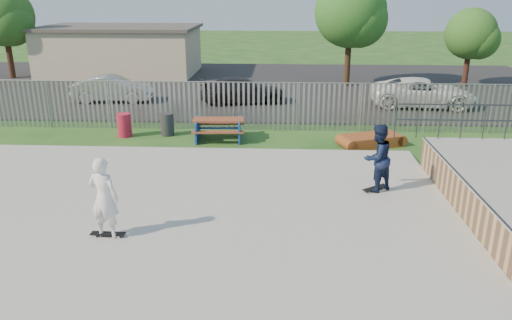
{
  "coord_description": "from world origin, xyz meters",
  "views": [
    {
      "loc": [
        2.91,
        -11.03,
        5.61
      ],
      "look_at": [
        2.26,
        2.0,
        1.1
      ],
      "focal_mm": 35.0,
      "sensor_mm": 36.0,
      "label": 1
    }
  ],
  "objects_px": {
    "trash_bin_grey": "(167,124)",
    "tree_mid": "(350,12)",
    "picnic_table": "(219,129)",
    "trash_bin_red": "(124,125)",
    "tree_left": "(3,17)",
    "funbox": "(371,140)",
    "tree_right": "(471,34)",
    "car_dark": "(243,90)",
    "skater_white": "(104,198)",
    "skater_navy": "(377,158)",
    "car_white": "(423,93)",
    "car_silver": "(113,89)"
  },
  "relations": [
    {
      "from": "trash_bin_grey",
      "to": "tree_mid",
      "type": "xyz_separation_m",
      "value": [
        8.48,
        11.11,
        3.86
      ]
    },
    {
      "from": "skater_white",
      "to": "trash_bin_grey",
      "type": "bearing_deg",
      "value": -75.09
    },
    {
      "from": "funbox",
      "to": "tree_left",
      "type": "height_order",
      "value": "tree_left"
    },
    {
      "from": "trash_bin_red",
      "to": "trash_bin_grey",
      "type": "xyz_separation_m",
      "value": [
        1.66,
        0.27,
        -0.02
      ]
    },
    {
      "from": "car_white",
      "to": "tree_mid",
      "type": "xyz_separation_m",
      "value": [
        -3.07,
        5.49,
        3.58
      ]
    },
    {
      "from": "car_silver",
      "to": "skater_white",
      "type": "xyz_separation_m",
      "value": [
        4.71,
        -14.91,
        0.43
      ]
    },
    {
      "from": "trash_bin_grey",
      "to": "tree_left",
      "type": "xyz_separation_m",
      "value": [
        -13.06,
        12.78,
        3.45
      ]
    },
    {
      "from": "car_white",
      "to": "tree_mid",
      "type": "height_order",
      "value": "tree_mid"
    },
    {
      "from": "trash_bin_grey",
      "to": "tree_left",
      "type": "height_order",
      "value": "tree_left"
    },
    {
      "from": "trash_bin_red",
      "to": "car_white",
      "type": "height_order",
      "value": "car_white"
    },
    {
      "from": "car_silver",
      "to": "skater_white",
      "type": "bearing_deg",
      "value": -166.09
    },
    {
      "from": "trash_bin_grey",
      "to": "car_silver",
      "type": "height_order",
      "value": "car_silver"
    },
    {
      "from": "trash_bin_red",
      "to": "car_dark",
      "type": "xyz_separation_m",
      "value": [
        4.24,
        6.35,
        0.19
      ]
    },
    {
      "from": "trash_bin_grey",
      "to": "tree_mid",
      "type": "relative_size",
      "value": 0.14
    },
    {
      "from": "car_dark",
      "to": "skater_white",
      "type": "distance_m",
      "value": 15.14
    },
    {
      "from": "car_dark",
      "to": "car_white",
      "type": "xyz_separation_m",
      "value": [
        8.97,
        -0.47,
        0.07
      ]
    },
    {
      "from": "car_silver",
      "to": "tree_right",
      "type": "bearing_deg",
      "value": -78.38
    },
    {
      "from": "picnic_table",
      "to": "tree_right",
      "type": "height_order",
      "value": "tree_right"
    },
    {
      "from": "trash_bin_red",
      "to": "tree_right",
      "type": "xyz_separation_m",
      "value": [
        17.23,
        11.64,
        2.6
      ]
    },
    {
      "from": "skater_navy",
      "to": "skater_white",
      "type": "xyz_separation_m",
      "value": [
        -6.68,
        -3.13,
        0.0
      ]
    },
    {
      "from": "tree_right",
      "to": "car_white",
      "type": "bearing_deg",
      "value": -124.94
    },
    {
      "from": "picnic_table",
      "to": "tree_left",
      "type": "relative_size",
      "value": 0.35
    },
    {
      "from": "trash_bin_grey",
      "to": "car_white",
      "type": "bearing_deg",
      "value": 25.94
    },
    {
      "from": "funbox",
      "to": "tree_mid",
      "type": "bearing_deg",
      "value": 67.01
    },
    {
      "from": "car_silver",
      "to": "skater_white",
      "type": "relative_size",
      "value": 2.09
    },
    {
      "from": "trash_bin_red",
      "to": "skater_white",
      "type": "bearing_deg",
      "value": -75.62
    },
    {
      "from": "trash_bin_grey",
      "to": "trash_bin_red",
      "type": "bearing_deg",
      "value": -170.93
    },
    {
      "from": "car_silver",
      "to": "car_dark",
      "type": "bearing_deg",
      "value": -92.88
    },
    {
      "from": "car_silver",
      "to": "tree_left",
      "type": "distance_m",
      "value": 11.65
    },
    {
      "from": "funbox",
      "to": "skater_navy",
      "type": "distance_m",
      "value": 4.89
    },
    {
      "from": "trash_bin_grey",
      "to": "tree_left",
      "type": "relative_size",
      "value": 0.15
    },
    {
      "from": "trash_bin_grey",
      "to": "tree_mid",
      "type": "distance_m",
      "value": 14.5
    },
    {
      "from": "skater_navy",
      "to": "trash_bin_red",
      "type": "bearing_deg",
      "value": -67.7
    },
    {
      "from": "tree_mid",
      "to": "tree_right",
      "type": "bearing_deg",
      "value": 2.1
    },
    {
      "from": "trash_bin_grey",
      "to": "car_white",
      "type": "distance_m",
      "value": 12.85
    },
    {
      "from": "trash_bin_red",
      "to": "skater_white",
      "type": "relative_size",
      "value": 0.48
    },
    {
      "from": "car_dark",
      "to": "tree_right",
      "type": "height_order",
      "value": "tree_right"
    },
    {
      "from": "funbox",
      "to": "tree_right",
      "type": "bearing_deg",
      "value": 37.95
    },
    {
      "from": "picnic_table",
      "to": "car_white",
      "type": "relative_size",
      "value": 0.4
    },
    {
      "from": "funbox",
      "to": "tree_right",
      "type": "relative_size",
      "value": 0.51
    },
    {
      "from": "funbox",
      "to": "tree_left",
      "type": "distance_m",
      "value": 25.4
    },
    {
      "from": "funbox",
      "to": "trash_bin_grey",
      "type": "distance_m",
      "value": 8.0
    },
    {
      "from": "trash_bin_red",
      "to": "tree_mid",
      "type": "distance_m",
      "value": 15.71
    },
    {
      "from": "tree_right",
      "to": "trash_bin_grey",
      "type": "bearing_deg",
      "value": -143.86
    },
    {
      "from": "tree_left",
      "to": "skater_navy",
      "type": "relative_size",
      "value": 2.99
    },
    {
      "from": "tree_right",
      "to": "picnic_table",
      "type": "bearing_deg",
      "value": -138.57
    },
    {
      "from": "trash_bin_red",
      "to": "skater_navy",
      "type": "bearing_deg",
      "value": -31.8
    },
    {
      "from": "picnic_table",
      "to": "skater_white",
      "type": "xyz_separation_m",
      "value": [
        -1.57,
        -8.42,
        0.7
      ]
    },
    {
      "from": "picnic_table",
      "to": "trash_bin_red",
      "type": "bearing_deg",
      "value": 173.32
    },
    {
      "from": "picnic_table",
      "to": "skater_white",
      "type": "distance_m",
      "value": 8.59
    }
  ]
}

